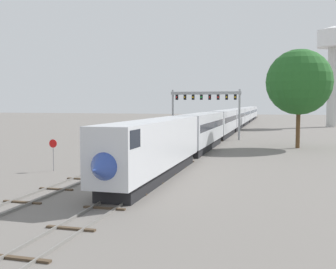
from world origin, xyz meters
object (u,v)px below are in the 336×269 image
(water_tower, at_px, (334,50))
(trackside_tree_left, at_px, (299,82))
(stop_sign, at_px, (53,150))
(signal_gantry, at_px, (205,102))
(passenger_train, at_px, (235,118))

(water_tower, height_order, trackside_tree_left, water_tower)
(stop_sign, relative_size, trackside_tree_left, 0.21)
(signal_gantry, xyz_separation_m, trackside_tree_left, (14.66, -10.44, 2.72))
(water_tower, relative_size, stop_sign, 8.99)
(stop_sign, distance_m, trackside_tree_left, 34.75)
(passenger_train, height_order, trackside_tree_left, trackside_tree_left)
(signal_gantry, height_order, water_tower, water_tower)
(signal_gantry, height_order, stop_sign, signal_gantry)
(trackside_tree_left, bearing_deg, signal_gantry, 144.56)
(passenger_train, relative_size, stop_sign, 52.46)
(passenger_train, xyz_separation_m, stop_sign, (-10.00, -64.13, -0.74))
(trackside_tree_left, bearing_deg, passenger_train, 107.84)
(water_tower, height_order, stop_sign, water_tower)
(passenger_train, height_order, water_tower, water_tower)
(passenger_train, xyz_separation_m, signal_gantry, (-2.25, -28.12, 3.68))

